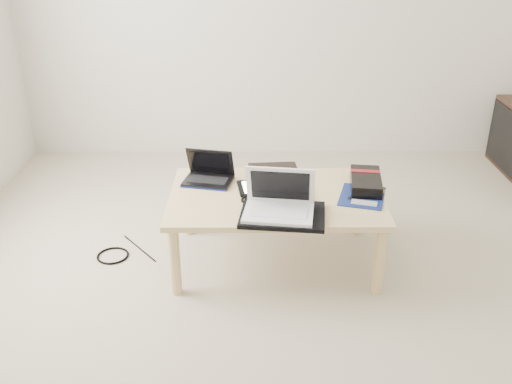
{
  "coord_description": "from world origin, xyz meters",
  "views": [
    {
      "loc": [
        -0.25,
        -2.28,
        1.69
      ],
      "look_at": [
        -0.24,
        0.38,
        0.41
      ],
      "focal_mm": 40.0,
      "sensor_mm": 36.0,
      "label": 1
    }
  ],
  "objects_px": {
    "coffee_table": "(276,203)",
    "netbook": "(209,175)",
    "white_laptop": "(279,203)",
    "gpu_box": "(366,182)"
  },
  "relations": [
    {
      "from": "coffee_table",
      "to": "gpu_box",
      "type": "distance_m",
      "value": 0.49
    },
    {
      "from": "white_laptop",
      "to": "gpu_box",
      "type": "height_order",
      "value": "white_laptop"
    },
    {
      "from": "coffee_table",
      "to": "netbook",
      "type": "xyz_separation_m",
      "value": [
        -0.36,
        0.17,
        0.09
      ]
    },
    {
      "from": "netbook",
      "to": "white_laptop",
      "type": "relative_size",
      "value": 0.81
    },
    {
      "from": "white_laptop",
      "to": "gpu_box",
      "type": "distance_m",
      "value": 0.57
    },
    {
      "from": "netbook",
      "to": "white_laptop",
      "type": "bearing_deg",
      "value": -47.96
    },
    {
      "from": "white_laptop",
      "to": "coffee_table",
      "type": "bearing_deg",
      "value": 91.69
    },
    {
      "from": "coffee_table",
      "to": "white_laptop",
      "type": "height_order",
      "value": "white_laptop"
    },
    {
      "from": "coffee_table",
      "to": "gpu_box",
      "type": "height_order",
      "value": "gpu_box"
    },
    {
      "from": "coffee_table",
      "to": "netbook",
      "type": "distance_m",
      "value": 0.4
    }
  ]
}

